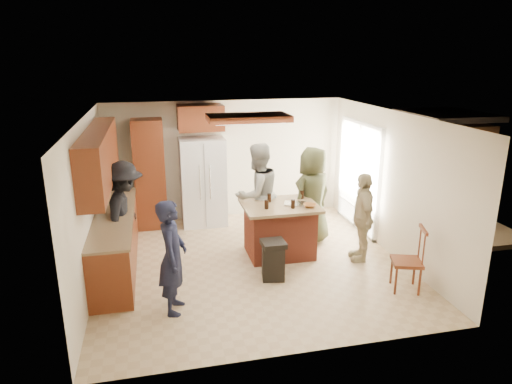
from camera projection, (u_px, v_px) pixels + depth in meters
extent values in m
plane|color=tan|center=(251.00, 263.00, 7.74)|extent=(5.00, 5.00, 0.00)
plane|color=white|center=(251.00, 115.00, 7.02)|extent=(5.00, 5.00, 0.00)
plane|color=beige|center=(226.00, 160.00, 9.71)|extent=(5.00, 0.00, 5.00)
plane|color=beige|center=(299.00, 257.00, 5.04)|extent=(5.00, 0.00, 5.00)
plane|color=beige|center=(89.00, 204.00, 6.84)|extent=(0.00, 5.00, 5.00)
plane|color=beige|center=(392.00, 184.00, 7.91)|extent=(0.00, 5.00, 5.00)
cube|color=white|center=(360.00, 177.00, 9.08)|extent=(0.02, 1.60, 2.10)
cube|color=white|center=(359.00, 177.00, 9.08)|extent=(0.08, 1.72, 2.10)
cube|color=maroon|center=(248.00, 118.00, 7.22)|extent=(1.30, 0.70, 0.10)
cube|color=white|center=(248.00, 122.00, 7.24)|extent=(1.10, 0.50, 0.02)
cube|color=olive|center=(422.00, 223.00, 9.73)|extent=(3.00, 3.00, 0.10)
cube|color=#593319|center=(440.00, 167.00, 10.13)|extent=(1.40, 1.60, 2.00)
imported|color=#191B32|center=(173.00, 257.00, 6.11)|extent=(0.53, 0.65, 1.60)
imported|color=gray|center=(257.00, 195.00, 8.29)|extent=(1.08, 0.91, 1.90)
imported|color=#363921|center=(312.00, 196.00, 8.38)|extent=(1.06, 0.93, 1.82)
imported|color=tan|center=(362.00, 217.00, 7.70)|extent=(0.64, 0.98, 1.54)
imported|color=black|center=(125.00, 215.00, 7.45)|extent=(0.67, 1.20, 1.78)
cube|color=maroon|center=(116.00, 242.00, 7.52)|extent=(0.60, 3.00, 0.88)
cube|color=#846B4C|center=(113.00, 215.00, 7.38)|extent=(0.64, 3.00, 0.04)
cube|color=maroon|center=(99.00, 157.00, 7.07)|extent=(0.35, 3.00, 0.85)
cube|color=maroon|center=(150.00, 174.00, 9.13)|extent=(0.60, 0.60, 2.20)
cube|color=maroon|center=(200.00, 118.00, 9.04)|extent=(0.90, 0.60, 0.50)
cube|color=white|center=(203.00, 182.00, 9.34)|extent=(0.90, 0.72, 1.80)
cube|color=gray|center=(205.00, 187.00, 9.00)|extent=(0.01, 0.01, 1.71)
cylinder|color=silver|center=(200.00, 183.00, 8.93)|extent=(0.02, 0.02, 0.70)
cylinder|color=silver|center=(210.00, 182.00, 8.97)|extent=(0.02, 0.02, 0.70)
cube|color=#943926|center=(280.00, 231.00, 7.98)|extent=(1.10, 0.85, 0.88)
cube|color=#8C7651|center=(280.00, 206.00, 7.84)|extent=(1.28, 1.03, 0.05)
cube|color=silver|center=(295.00, 204.00, 7.84)|extent=(0.43, 0.38, 0.02)
imported|color=brown|center=(310.00, 206.00, 7.69)|extent=(0.28, 0.28, 0.05)
cylinder|color=black|center=(267.00, 204.00, 7.59)|extent=(0.07, 0.07, 0.15)
cylinder|color=black|center=(269.00, 198.00, 7.94)|extent=(0.07, 0.07, 0.15)
cylinder|color=black|center=(302.00, 194.00, 8.13)|extent=(0.07, 0.07, 0.15)
cylinder|color=black|center=(293.00, 204.00, 7.62)|extent=(0.07, 0.07, 0.15)
cube|color=black|center=(273.00, 262.00, 7.16)|extent=(0.40, 0.40, 0.55)
cube|color=black|center=(273.00, 244.00, 7.07)|extent=(0.36, 0.36, 0.08)
cube|color=maroon|center=(407.00, 262.00, 6.76)|extent=(0.53, 0.53, 0.05)
cylinder|color=maroon|center=(396.00, 281.00, 6.68)|extent=(0.05, 0.05, 0.44)
cylinder|color=maroon|center=(420.00, 282.00, 6.65)|extent=(0.05, 0.05, 0.44)
cylinder|color=maroon|center=(391.00, 270.00, 7.01)|extent=(0.05, 0.05, 0.44)
cylinder|color=maroon|center=(414.00, 271.00, 6.98)|extent=(0.05, 0.05, 0.44)
cube|color=maroon|center=(424.00, 230.00, 6.60)|extent=(0.16, 0.39, 0.05)
cylinder|color=maroon|center=(424.00, 249.00, 6.55)|extent=(0.03, 0.03, 0.50)
cylinder|color=maroon|center=(420.00, 242.00, 6.78)|extent=(0.03, 0.03, 0.50)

